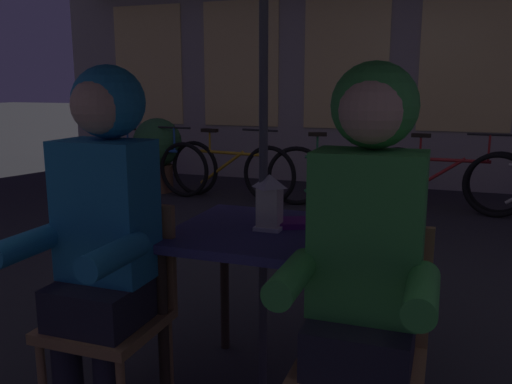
{
  "coord_description": "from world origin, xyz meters",
  "views": [
    {
      "loc": [
        0.7,
        -2.04,
        1.33
      ],
      "look_at": [
        0.0,
        -0.09,
        0.91
      ],
      "focal_mm": 37.66,
      "sensor_mm": 36.0,
      "label": 1
    }
  ],
  "objects_px": {
    "cafe_table": "(263,252)",
    "potted_plant": "(158,148)",
    "bicycle_third": "(343,175)",
    "bicycle_fourth": "(446,179)",
    "bicycle_second": "(230,170)",
    "chair_right": "(364,342)",
    "lantern": "(269,201)",
    "book": "(297,223)",
    "chair_left": "(116,303)",
    "bicycle_nearest": "(148,166)",
    "person_left_hooded": "(102,218)",
    "person_right_hooded": "(366,243)"
  },
  "relations": [
    {
      "from": "bicycle_nearest",
      "to": "bicycle_fourth",
      "type": "xyz_separation_m",
      "value": [
        3.46,
        0.27,
        0.0
      ]
    },
    {
      "from": "bicycle_fourth",
      "to": "chair_right",
      "type": "bearing_deg",
      "value": -93.13
    },
    {
      "from": "bicycle_nearest",
      "to": "book",
      "type": "relative_size",
      "value": 8.4
    },
    {
      "from": "cafe_table",
      "to": "bicycle_second",
      "type": "bearing_deg",
      "value": 114.34
    },
    {
      "from": "lantern",
      "to": "chair_right",
      "type": "bearing_deg",
      "value": -38.93
    },
    {
      "from": "bicycle_fourth",
      "to": "book",
      "type": "height_order",
      "value": "bicycle_fourth"
    },
    {
      "from": "person_right_hooded",
      "to": "book",
      "type": "bearing_deg",
      "value": 124.8
    },
    {
      "from": "cafe_table",
      "to": "lantern",
      "type": "bearing_deg",
      "value": -7.7
    },
    {
      "from": "bicycle_nearest",
      "to": "bicycle_third",
      "type": "relative_size",
      "value": 1.01
    },
    {
      "from": "bicycle_nearest",
      "to": "bicycle_third",
      "type": "bearing_deg",
      "value": 2.18
    },
    {
      "from": "cafe_table",
      "to": "bicycle_nearest",
      "type": "relative_size",
      "value": 0.44
    },
    {
      "from": "chair_right",
      "to": "person_right_hooded",
      "type": "distance_m",
      "value": 0.36
    },
    {
      "from": "cafe_table",
      "to": "lantern",
      "type": "relative_size",
      "value": 3.2
    },
    {
      "from": "chair_right",
      "to": "bicycle_third",
      "type": "height_order",
      "value": "chair_right"
    },
    {
      "from": "person_right_hooded",
      "to": "bicycle_third",
      "type": "distance_m",
      "value": 4.27
    },
    {
      "from": "book",
      "to": "person_right_hooded",
      "type": "bearing_deg",
      "value": -77.71
    },
    {
      "from": "cafe_table",
      "to": "chair_right",
      "type": "xyz_separation_m",
      "value": [
        0.48,
        -0.37,
        -0.15
      ]
    },
    {
      "from": "chair_left",
      "to": "chair_right",
      "type": "bearing_deg",
      "value": 0.0
    },
    {
      "from": "chair_left",
      "to": "person_right_hooded",
      "type": "distance_m",
      "value": 1.03
    },
    {
      "from": "chair_left",
      "to": "person_right_hooded",
      "type": "height_order",
      "value": "person_right_hooded"
    },
    {
      "from": "lantern",
      "to": "bicycle_second",
      "type": "relative_size",
      "value": 0.14
    },
    {
      "from": "bicycle_second",
      "to": "book",
      "type": "height_order",
      "value": "bicycle_second"
    },
    {
      "from": "bicycle_nearest",
      "to": "book",
      "type": "xyz_separation_m",
      "value": [
        2.86,
        -3.55,
        0.41
      ]
    },
    {
      "from": "person_left_hooded",
      "to": "bicycle_third",
      "type": "height_order",
      "value": "person_left_hooded"
    },
    {
      "from": "person_left_hooded",
      "to": "potted_plant",
      "type": "distance_m",
      "value": 4.78
    },
    {
      "from": "cafe_table",
      "to": "book",
      "type": "height_order",
      "value": "book"
    },
    {
      "from": "lantern",
      "to": "potted_plant",
      "type": "distance_m",
      "value": 4.69
    },
    {
      "from": "book",
      "to": "bicycle_third",
      "type": "bearing_deg",
      "value": 74.97
    },
    {
      "from": "chair_right",
      "to": "person_right_hooded",
      "type": "bearing_deg",
      "value": -90.0
    },
    {
      "from": "lantern",
      "to": "book",
      "type": "relative_size",
      "value": 1.16
    },
    {
      "from": "bicycle_third",
      "to": "bicycle_fourth",
      "type": "relative_size",
      "value": 0.99
    },
    {
      "from": "cafe_table",
      "to": "person_right_hooded",
      "type": "distance_m",
      "value": 0.67
    },
    {
      "from": "bicycle_fourth",
      "to": "chair_left",
      "type": "bearing_deg",
      "value": -105.59
    },
    {
      "from": "bicycle_fourth",
      "to": "bicycle_nearest",
      "type": "bearing_deg",
      "value": -175.58
    },
    {
      "from": "bicycle_nearest",
      "to": "person_left_hooded",
      "type": "bearing_deg",
      "value": -60.91
    },
    {
      "from": "cafe_table",
      "to": "chair_right",
      "type": "height_order",
      "value": "chair_right"
    },
    {
      "from": "bicycle_fourth",
      "to": "potted_plant",
      "type": "relative_size",
      "value": 1.83
    },
    {
      "from": "cafe_table",
      "to": "potted_plant",
      "type": "xyz_separation_m",
      "value": [
        -2.69,
        3.8,
        -0.09
      ]
    },
    {
      "from": "cafe_table",
      "to": "bicycle_second",
      "type": "height_order",
      "value": "bicycle_second"
    },
    {
      "from": "bicycle_fourth",
      "to": "potted_plant",
      "type": "height_order",
      "value": "potted_plant"
    },
    {
      "from": "chair_right",
      "to": "bicycle_second",
      "type": "height_order",
      "value": "chair_right"
    },
    {
      "from": "bicycle_third",
      "to": "bicycle_fourth",
      "type": "bearing_deg",
      "value": 9.34
    },
    {
      "from": "lantern",
      "to": "book",
      "type": "distance_m",
      "value": 0.17
    },
    {
      "from": "lantern",
      "to": "cafe_table",
      "type": "bearing_deg",
      "value": 172.3
    },
    {
      "from": "person_left_hooded",
      "to": "person_right_hooded",
      "type": "xyz_separation_m",
      "value": [
        0.96,
        0.0,
        0.0
      ]
    },
    {
      "from": "cafe_table",
      "to": "bicycle_fourth",
      "type": "height_order",
      "value": "bicycle_fourth"
    },
    {
      "from": "cafe_table",
      "to": "chair_right",
      "type": "bearing_deg",
      "value": -37.55
    },
    {
      "from": "person_left_hooded",
      "to": "bicycle_second",
      "type": "bearing_deg",
      "value": 106.11
    },
    {
      "from": "chair_left",
      "to": "book",
      "type": "height_order",
      "value": "chair_left"
    },
    {
      "from": "lantern",
      "to": "person_right_hooded",
      "type": "distance_m",
      "value": 0.62
    }
  ]
}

